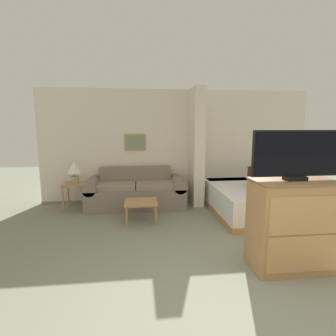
{
  "coord_description": "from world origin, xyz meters",
  "views": [
    {
      "loc": [
        -0.94,
        -1.99,
        1.76
      ],
      "look_at": [
        -0.42,
        2.46,
        1.05
      ],
      "focal_mm": 28.0,
      "sensor_mm": 36.0,
      "label": 1
    }
  ],
  "objects_px": {
    "tv": "(297,155)",
    "backpack": "(256,176)",
    "table_lamp": "(74,169)",
    "couch": "(136,192)",
    "tv_dresser": "(291,225)",
    "bed": "(257,199)",
    "coffee_table": "(141,204)"
  },
  "relations": [
    {
      "from": "coffee_table",
      "to": "tv_dresser",
      "type": "xyz_separation_m",
      "value": [
        1.83,
        -1.84,
        0.22
      ]
    },
    {
      "from": "table_lamp",
      "to": "bed",
      "type": "height_order",
      "value": "table_lamp"
    },
    {
      "from": "table_lamp",
      "to": "bed",
      "type": "relative_size",
      "value": 0.22
    },
    {
      "from": "coffee_table",
      "to": "table_lamp",
      "type": "xyz_separation_m",
      "value": [
        -1.38,
        0.92,
        0.52
      ]
    },
    {
      "from": "couch",
      "to": "tv_dresser",
      "type": "distance_m",
      "value": 3.39
    },
    {
      "from": "tv_dresser",
      "to": "bed",
      "type": "bearing_deg",
      "value": 74.74
    },
    {
      "from": "tv",
      "to": "bed",
      "type": "xyz_separation_m",
      "value": [
        0.58,
        2.13,
        -1.15
      ]
    },
    {
      "from": "coffee_table",
      "to": "tv_dresser",
      "type": "height_order",
      "value": "tv_dresser"
    },
    {
      "from": "couch",
      "to": "bed",
      "type": "height_order",
      "value": "couch"
    },
    {
      "from": "tv",
      "to": "backpack",
      "type": "bearing_deg",
      "value": 76.49
    },
    {
      "from": "couch",
      "to": "backpack",
      "type": "distance_m",
      "value": 2.57
    },
    {
      "from": "couch",
      "to": "tv",
      "type": "height_order",
      "value": "tv"
    },
    {
      "from": "bed",
      "to": "backpack",
      "type": "height_order",
      "value": "backpack"
    },
    {
      "from": "couch",
      "to": "tv_dresser",
      "type": "height_order",
      "value": "tv_dresser"
    },
    {
      "from": "coffee_table",
      "to": "tv",
      "type": "relative_size",
      "value": 0.55
    },
    {
      "from": "backpack",
      "to": "coffee_table",
      "type": "bearing_deg",
      "value": -174.43
    },
    {
      "from": "couch",
      "to": "tv",
      "type": "bearing_deg",
      "value": -55.36
    },
    {
      "from": "coffee_table",
      "to": "bed",
      "type": "relative_size",
      "value": 0.28
    },
    {
      "from": "tv",
      "to": "backpack",
      "type": "relative_size",
      "value": 2.38
    },
    {
      "from": "couch",
      "to": "backpack",
      "type": "bearing_deg",
      "value": -16.64
    },
    {
      "from": "table_lamp",
      "to": "tv_dresser",
      "type": "bearing_deg",
      "value": -40.7
    },
    {
      "from": "couch",
      "to": "backpack",
      "type": "xyz_separation_m",
      "value": [
        2.42,
        -0.72,
        0.46
      ]
    },
    {
      "from": "coffee_table",
      "to": "tv",
      "type": "bearing_deg",
      "value": -45.14
    },
    {
      "from": "table_lamp",
      "to": "tv",
      "type": "relative_size",
      "value": 0.42
    },
    {
      "from": "backpack",
      "to": "couch",
      "type": "bearing_deg",
      "value": 163.36
    },
    {
      "from": "couch",
      "to": "bed",
      "type": "distance_m",
      "value": 2.59
    },
    {
      "from": "couch",
      "to": "coffee_table",
      "type": "relative_size",
      "value": 3.6
    },
    {
      "from": "backpack",
      "to": "tv_dresser",
      "type": "bearing_deg",
      "value": -103.51
    },
    {
      "from": "coffee_table",
      "to": "couch",
      "type": "bearing_deg",
      "value": 95.91
    },
    {
      "from": "tv",
      "to": "backpack",
      "type": "distance_m",
      "value": 2.22
    },
    {
      "from": "bed",
      "to": "tv_dresser",
      "type": "bearing_deg",
      "value": -105.26
    },
    {
      "from": "table_lamp",
      "to": "couch",
      "type": "bearing_deg",
      "value": 1.2
    }
  ]
}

